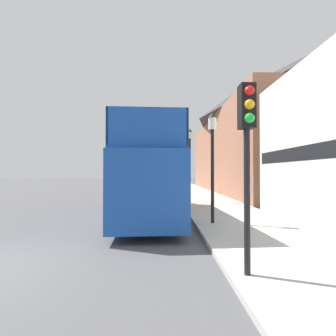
{
  "coord_description": "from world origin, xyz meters",
  "views": [
    {
      "loc": [
        4.09,
        -5.47,
        2.09
      ],
      "look_at": [
        4.39,
        7.58,
        2.31
      ],
      "focal_mm": 28.0,
      "sensor_mm": 36.0,
      "label": 1
    }
  ],
  "objects_px": {
    "lamp_post_second": "(190,152)",
    "parked_car_ahead_of_bus": "(164,192)",
    "lamp_post_nearest": "(212,146)",
    "traffic_signal": "(247,135)",
    "lamp_post_third": "(183,158)",
    "tour_bus": "(148,178)"
  },
  "relations": [
    {
      "from": "lamp_post_nearest",
      "to": "lamp_post_second",
      "type": "xyz_separation_m",
      "value": [
        -0.11,
        7.27,
        0.36
      ]
    },
    {
      "from": "parked_car_ahead_of_bus",
      "to": "lamp_post_nearest",
      "type": "bearing_deg",
      "value": -79.99
    },
    {
      "from": "parked_car_ahead_of_bus",
      "to": "lamp_post_nearest",
      "type": "height_order",
      "value": "lamp_post_nearest"
    },
    {
      "from": "traffic_signal",
      "to": "lamp_post_second",
      "type": "relative_size",
      "value": 0.75
    },
    {
      "from": "lamp_post_third",
      "to": "parked_car_ahead_of_bus",
      "type": "bearing_deg",
      "value": -109.83
    },
    {
      "from": "tour_bus",
      "to": "traffic_signal",
      "type": "bearing_deg",
      "value": -75.68
    },
    {
      "from": "tour_bus",
      "to": "lamp_post_third",
      "type": "bearing_deg",
      "value": 75.12
    },
    {
      "from": "traffic_signal",
      "to": "lamp_post_nearest",
      "type": "xyz_separation_m",
      "value": [
        0.33,
        5.16,
        0.32
      ]
    },
    {
      "from": "parked_car_ahead_of_bus",
      "to": "lamp_post_second",
      "type": "height_order",
      "value": "lamp_post_second"
    },
    {
      "from": "lamp_post_second",
      "to": "tour_bus",
      "type": "bearing_deg",
      "value": -116.51
    },
    {
      "from": "lamp_post_nearest",
      "to": "lamp_post_second",
      "type": "height_order",
      "value": "lamp_post_second"
    },
    {
      "from": "lamp_post_second",
      "to": "parked_car_ahead_of_bus",
      "type": "bearing_deg",
      "value": 128.03
    },
    {
      "from": "lamp_post_second",
      "to": "lamp_post_third",
      "type": "bearing_deg",
      "value": 89.05
    },
    {
      "from": "lamp_post_third",
      "to": "lamp_post_second",
      "type": "bearing_deg",
      "value": -90.95
    },
    {
      "from": "traffic_signal",
      "to": "lamp_post_second",
      "type": "distance_m",
      "value": 12.45
    },
    {
      "from": "parked_car_ahead_of_bus",
      "to": "lamp_post_nearest",
      "type": "relative_size",
      "value": 1.03
    },
    {
      "from": "lamp_post_nearest",
      "to": "lamp_post_third",
      "type": "height_order",
      "value": "lamp_post_third"
    },
    {
      "from": "tour_bus",
      "to": "traffic_signal",
      "type": "distance_m",
      "value": 7.82
    },
    {
      "from": "parked_car_ahead_of_bus",
      "to": "lamp_post_second",
      "type": "xyz_separation_m",
      "value": [
        1.71,
        -2.19,
        2.83
      ]
    },
    {
      "from": "lamp_post_second",
      "to": "lamp_post_nearest",
      "type": "bearing_deg",
      "value": -89.15
    },
    {
      "from": "parked_car_ahead_of_bus",
      "to": "lamp_post_second",
      "type": "relative_size",
      "value": 0.91
    },
    {
      "from": "parked_car_ahead_of_bus",
      "to": "lamp_post_third",
      "type": "height_order",
      "value": "lamp_post_third"
    }
  ]
}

